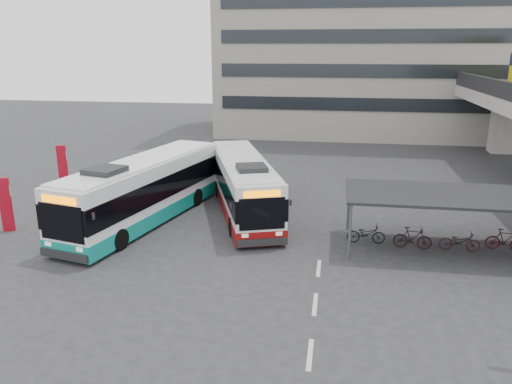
# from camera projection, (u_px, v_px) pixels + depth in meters

# --- Properties ---
(ground) EXTENTS (120.00, 120.00, 0.00)m
(ground) POSITION_uv_depth(u_px,v_px,m) (258.00, 264.00, 20.59)
(ground) COLOR #28282B
(ground) RESTS_ON ground
(bike_shelter) EXTENTS (10.00, 4.00, 2.54)m
(bike_shelter) POSITION_uv_depth(u_px,v_px,m) (461.00, 217.00, 21.69)
(bike_shelter) COLOR #595B60
(bike_shelter) RESTS_ON ground
(office_block) EXTENTS (30.00, 15.00, 25.00)m
(office_block) POSITION_uv_depth(u_px,v_px,m) (373.00, 8.00, 50.31)
(office_block) COLOR gray
(office_block) RESTS_ON ground
(road_markings) EXTENTS (0.15, 7.60, 0.01)m
(road_markings) POSITION_uv_depth(u_px,v_px,m) (315.00, 304.00, 17.36)
(road_markings) COLOR beige
(road_markings) RESTS_ON ground
(bus_main) EXTENTS (5.81, 11.03, 3.21)m
(bus_main) POSITION_uv_depth(u_px,v_px,m) (244.00, 185.00, 26.77)
(bus_main) COLOR white
(bus_main) RESTS_ON ground
(bus_teal) EXTENTS (5.06, 11.95, 3.45)m
(bus_teal) POSITION_uv_depth(u_px,v_px,m) (144.00, 191.00, 25.34)
(bus_teal) COLOR white
(bus_teal) RESTS_ON ground
(pedestrian) EXTENTS (0.64, 0.66, 1.53)m
(pedestrian) POSITION_uv_depth(u_px,v_px,m) (110.00, 232.00, 22.08)
(pedestrian) COLOR black
(pedestrian) RESTS_ON ground
(sign_totem_mid) EXTENTS (0.57, 0.31, 2.67)m
(sign_totem_mid) POSITION_uv_depth(u_px,v_px,m) (6.00, 204.00, 23.99)
(sign_totem_mid) COLOR #9F091A
(sign_totem_mid) RESTS_ON ground
(sign_totem_north) EXTENTS (0.59, 0.31, 2.78)m
(sign_totem_north) POSITION_uv_depth(u_px,v_px,m) (63.00, 166.00, 31.31)
(sign_totem_north) COLOR #9F091A
(sign_totem_north) RESTS_ON ground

